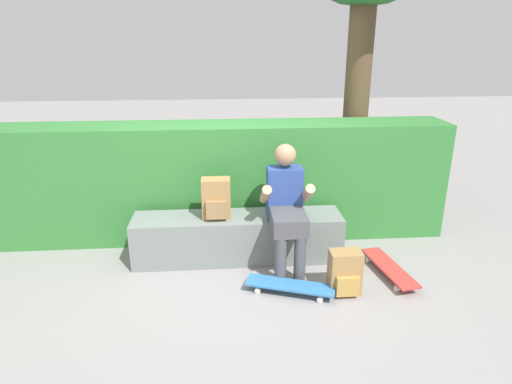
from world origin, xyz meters
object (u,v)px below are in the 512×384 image
object	(u,v)px
skateboard_beside_bench	(389,268)
backpack_on_bench	(216,199)
skateboard_near_person	(290,286)
person_skater	(286,205)
backpack_on_ground	(345,273)
bench_main	(238,237)

from	to	relation	value
skateboard_beside_bench	backpack_on_bench	xyz separation A→B (m)	(-1.65, 0.45, 0.59)
skateboard_near_person	backpack_on_bench	world-z (taller)	backpack_on_bench
person_skater	backpack_on_ground	distance (m)	0.83
skateboard_near_person	backpack_on_bench	size ratio (longest dim) A/B	2.05
skateboard_near_person	backpack_on_bench	distance (m)	1.12
skateboard_beside_bench	backpack_on_ground	bearing A→B (deg)	-153.09
skateboard_near_person	bench_main	bearing A→B (deg)	121.94
backpack_on_bench	person_skater	bearing A→B (deg)	-17.04
bench_main	person_skater	bearing A→B (deg)	-24.96
person_skater	backpack_on_bench	size ratio (longest dim) A/B	3.05
skateboard_beside_bench	backpack_on_ground	distance (m)	0.59
skateboard_beside_bench	backpack_on_ground	xyz separation A→B (m)	(-0.51, -0.26, 0.12)
bench_main	person_skater	world-z (taller)	person_skater
person_skater	skateboard_beside_bench	distance (m)	1.17
person_skater	skateboard_near_person	xyz separation A→B (m)	(-0.02, -0.49, -0.59)
backpack_on_bench	skateboard_near_person	bearing A→B (deg)	-47.01
person_skater	skateboard_beside_bench	bearing A→B (deg)	-14.02
backpack_on_bench	backpack_on_ground	bearing A→B (deg)	-32.08
person_skater	backpack_on_ground	size ratio (longest dim) A/B	3.05
skateboard_beside_bench	backpack_on_bench	bearing A→B (deg)	164.74
skateboard_near_person	person_skater	bearing A→B (deg)	87.37
skateboard_near_person	skateboard_beside_bench	size ratio (longest dim) A/B	1.00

